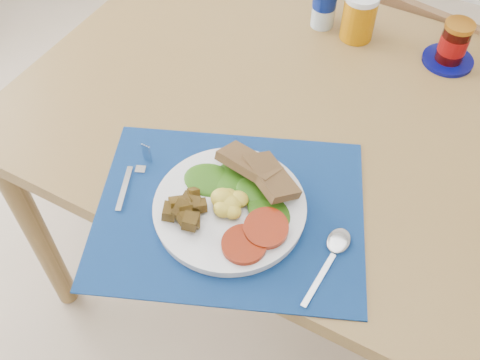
# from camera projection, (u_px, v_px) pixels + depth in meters

# --- Properties ---
(ground) EXTENTS (4.00, 4.00, 0.00)m
(ground) POSITION_uv_depth(u_px,v_px,m) (277.00, 337.00, 1.69)
(ground) COLOR tan
(ground) RESTS_ON ground
(table) EXTENTS (1.40, 0.90, 0.75)m
(table) POSITION_uv_depth(u_px,v_px,m) (331.00, 145.00, 1.27)
(table) COLOR brown
(table) RESTS_ON ground
(chair_far) EXTENTS (0.49, 0.47, 1.16)m
(chair_far) POSITION_uv_depth(u_px,v_px,m) (422.00, 37.00, 1.65)
(chair_far) COLOR brown
(chair_far) RESTS_ON ground
(placemat) EXTENTS (0.61, 0.55, 0.00)m
(placemat) POSITION_uv_depth(u_px,v_px,m) (230.00, 212.00, 1.05)
(placemat) COLOR black
(placemat) RESTS_ON table
(breakfast_plate) EXTENTS (0.28, 0.28, 0.07)m
(breakfast_plate) POSITION_uv_depth(u_px,v_px,m) (226.00, 205.00, 1.04)
(breakfast_plate) COLOR silver
(breakfast_plate) RESTS_ON placemat
(fork) EXTENTS (0.05, 0.15, 0.00)m
(fork) POSITION_uv_depth(u_px,v_px,m) (135.00, 176.00, 1.10)
(fork) COLOR #B2B5BA
(fork) RESTS_ON placemat
(spoon) EXTENTS (0.04, 0.18, 0.01)m
(spoon) POSITION_uv_depth(u_px,v_px,m) (332.00, 253.00, 0.99)
(spoon) COLOR #B2B5BA
(spoon) RESTS_ON placemat
(juice_glass) EXTENTS (0.08, 0.08, 0.11)m
(juice_glass) POSITION_uv_depth(u_px,v_px,m) (359.00, 17.00, 1.34)
(juice_glass) COLOR #A96404
(juice_glass) RESTS_ON table
(jam_on_saucer) EXTENTS (0.12, 0.12, 0.11)m
(jam_on_saucer) POSITION_uv_depth(u_px,v_px,m) (453.00, 45.00, 1.29)
(jam_on_saucer) COLOR #050856
(jam_on_saucer) RESTS_ON table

